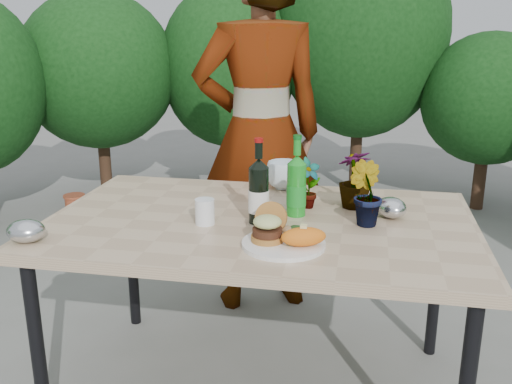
% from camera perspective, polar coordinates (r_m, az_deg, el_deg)
% --- Properties ---
extents(patio_table, '(1.60, 1.00, 0.75)m').
position_cam_1_polar(patio_table, '(2.18, 0.40, -4.13)').
color(patio_table, tan).
rests_on(patio_table, ground).
extents(shrub_hedge, '(6.94, 5.13, 2.28)m').
position_cam_1_polar(shrub_hedge, '(3.67, 8.76, 11.43)').
color(shrub_hedge, '#382316').
rests_on(shrub_hedge, ground).
extents(dinner_plate, '(0.28, 0.28, 0.01)m').
position_cam_1_polar(dinner_plate, '(1.91, 2.77, -5.21)').
color(dinner_plate, white).
rests_on(dinner_plate, patio_table).
extents(burger_stack, '(0.11, 0.16, 0.11)m').
position_cam_1_polar(burger_stack, '(1.91, 1.24, -3.42)').
color(burger_stack, '#B7722D').
rests_on(burger_stack, dinner_plate).
extents(sweet_potato, '(0.17, 0.12, 0.06)m').
position_cam_1_polar(sweet_potato, '(1.87, 4.77, -4.48)').
color(sweet_potato, orange).
rests_on(sweet_potato, dinner_plate).
extents(grilled_veg, '(0.08, 0.05, 0.03)m').
position_cam_1_polar(grilled_veg, '(1.98, 3.67, -3.72)').
color(grilled_veg, olive).
rests_on(grilled_veg, dinner_plate).
extents(wine_bottle, '(0.08, 0.08, 0.32)m').
position_cam_1_polar(wine_bottle, '(2.09, 0.28, -0.02)').
color(wine_bottle, black).
rests_on(wine_bottle, patio_table).
extents(sparkling_water, '(0.08, 0.08, 0.31)m').
position_cam_1_polar(sparkling_water, '(2.18, 4.07, 0.56)').
color(sparkling_water, '#198B20').
rests_on(sparkling_water, patio_table).
extents(plastic_cup, '(0.07, 0.07, 0.09)m').
position_cam_1_polar(plastic_cup, '(2.10, -5.14, -1.97)').
color(plastic_cup, white).
rests_on(plastic_cup, patio_table).
extents(seedling_left, '(0.13, 0.12, 0.20)m').
position_cam_1_polar(seedling_left, '(2.27, 5.24, 0.87)').
color(seedling_left, '#2A551D').
rests_on(seedling_left, patio_table).
extents(seedling_mid, '(0.17, 0.16, 0.24)m').
position_cam_1_polar(seedling_mid, '(2.11, 10.88, -0.17)').
color(seedling_mid, '#1E511B').
rests_on(seedling_mid, patio_table).
extents(seedling_right, '(0.18, 0.18, 0.23)m').
position_cam_1_polar(seedling_right, '(2.30, 9.85, 1.27)').
color(seedling_right, '#265C1F').
rests_on(seedling_right, patio_table).
extents(blue_bowl, '(0.18, 0.18, 0.12)m').
position_cam_1_polar(blue_bowl, '(2.54, 2.78, 1.70)').
color(blue_bowl, silver).
rests_on(blue_bowl, patio_table).
extents(foil_packet_left, '(0.14, 0.12, 0.08)m').
position_cam_1_polar(foil_packet_left, '(2.08, -22.01, -3.63)').
color(foil_packet_left, '#B6B9BD').
rests_on(foil_packet_left, patio_table).
extents(foil_packet_right, '(0.15, 0.16, 0.08)m').
position_cam_1_polar(foil_packet_right, '(2.23, 13.40, -1.52)').
color(foil_packet_right, silver).
rests_on(foil_packet_right, patio_table).
extents(person, '(0.79, 0.68, 1.84)m').
position_cam_1_polar(person, '(2.88, 0.39, 5.76)').
color(person, '#A16D50').
rests_on(person, ground).
extents(terracotta_pot, '(0.17, 0.17, 0.14)m').
position_cam_1_polar(terracotta_pot, '(4.80, -17.68, -1.04)').
color(terracotta_pot, '#A4482A').
rests_on(terracotta_pot, ground).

